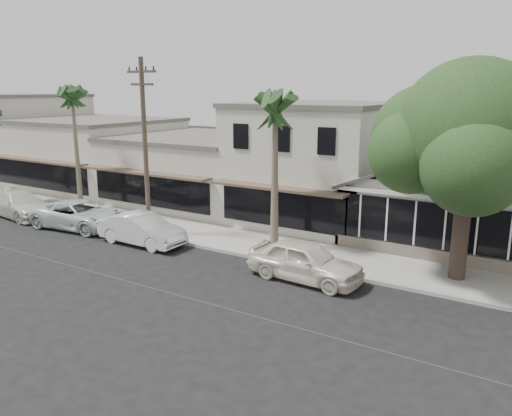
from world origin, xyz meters
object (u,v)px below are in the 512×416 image
Objects in this scene: car_0 at (305,261)px; car_2 at (79,215)px; utility_pole at (145,144)px; shade_tree at (469,137)px; car_1 at (142,229)px; car_3 at (20,204)px.

car_0 reaches higher than car_2.
utility_pole reaches higher than shade_tree.
car_2 is (-13.94, 0.40, -0.05)m from car_0.
car_3 is at bearing 89.21° from car_1.
shade_tree is (5.16, 3.30, 4.90)m from car_0.
utility_pole reaches higher than car_0.
utility_pole is 1.90× the size of car_0.
car_0 is at bearing -97.69° from car_2.
utility_pole is 1.95× the size of car_1.
car_1 is at bearing -167.14° from shade_tree.
car_0 is at bearing -147.40° from shade_tree.
car_0 is (9.64, -1.32, -3.98)m from utility_pole.
car_0 is 0.86× the size of car_2.
car_3 is 0.61× the size of shade_tree.
car_2 is at bearing 91.56° from car_0.
car_2 is at bearing 86.49° from car_1.
shade_tree is (14.79, 1.97, 0.92)m from utility_pole.
utility_pole is 10.51m from car_0.
shade_tree is (14.09, 3.22, 4.94)m from car_1.
car_0 is at bearing -90.34° from car_1.
car_3 is 24.90m from shade_tree.
car_3 is at bearing 85.66° from car_2.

